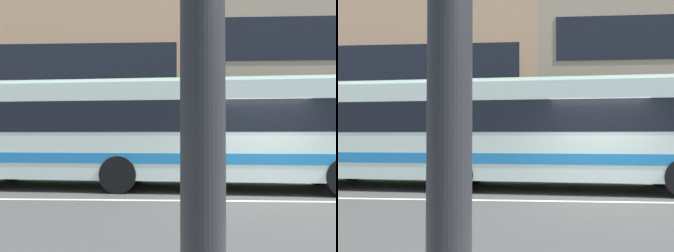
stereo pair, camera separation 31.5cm
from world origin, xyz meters
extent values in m
plane|color=#403F3A|center=(0.00, 0.00, 0.00)|extent=(160.00, 160.00, 0.00)
cube|color=silver|center=(0.00, 0.00, 0.00)|extent=(60.00, 0.16, 0.01)
cube|color=#2A6425|center=(-1.81, 5.54, 0.48)|extent=(16.61, 1.10, 0.96)
cube|color=tan|center=(-13.16, 14.34, 4.68)|extent=(23.40, 8.84, 9.36)
cube|color=silver|center=(-2.92, 2.13, 1.67)|extent=(12.24, 3.24, 2.63)
cube|color=black|center=(-2.92, 2.13, 2.06)|extent=(11.52, 3.21, 0.84)
cube|color=#227AB9|center=(-2.92, 2.13, 0.94)|extent=(12.00, 3.25, 0.28)
cube|color=silver|center=(-2.92, 2.13, 3.04)|extent=(11.73, 2.81, 0.12)
cylinder|color=black|center=(2.20, 2.95, 0.50)|extent=(1.02, 0.34, 1.00)
cylinder|color=black|center=(-3.61, 3.32, 0.50)|extent=(1.02, 0.34, 1.00)
cylinder|color=black|center=(-3.75, 1.04, 0.50)|extent=(1.02, 0.34, 1.00)
cylinder|color=black|center=(-7.89, 3.59, 0.50)|extent=(1.02, 0.34, 1.00)
camera|label=1|loc=(-1.95, -8.72, 1.51)|focal=39.18mm
camera|label=2|loc=(-1.64, -8.70, 1.51)|focal=39.18mm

